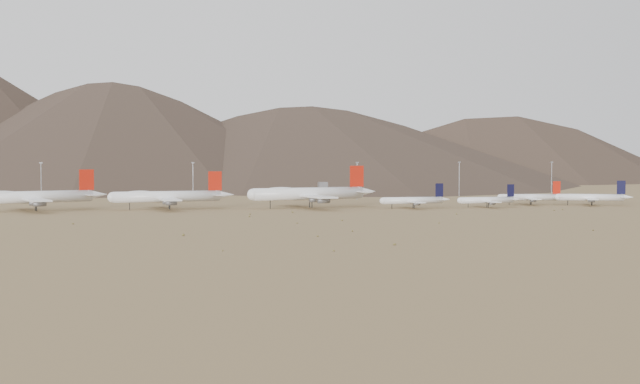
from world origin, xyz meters
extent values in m
plane|color=#A27E53|center=(0.00, 0.00, 0.00)|extent=(3000.00, 3000.00, 0.00)
cylinder|color=white|center=(-144.59, 37.47, 7.55)|extent=(60.37, 27.66, 6.41)
cone|color=white|center=(-112.04, 49.60, 8.03)|extent=(12.48, 9.30, 5.77)
cube|color=white|center=(-145.75, 37.04, 6.59)|extent=(29.15, 56.75, 0.80)
cube|color=white|center=(-116.69, 47.86, 8.19)|extent=(12.77, 22.20, 0.38)
cube|color=red|center=(-117.85, 47.43, 16.44)|extent=(7.76, 3.36, 11.37)
cylinder|color=black|center=(-143.99, 39.40, 2.17)|extent=(0.52, 0.52, 4.34)
cylinder|color=black|center=(-142.87, 36.40, 2.17)|extent=(0.52, 0.52, 4.34)
ellipsoid|color=white|center=(-159.70, 31.84, 9.31)|extent=(20.28, 11.43, 3.85)
cylinder|color=slate|center=(-149.72, 47.69, 5.00)|extent=(6.82, 4.87, 2.88)
cylinder|color=slate|center=(-141.78, 26.38, 5.00)|extent=(6.82, 4.87, 2.88)
cylinder|color=slate|center=(-153.30, 57.28, 5.00)|extent=(6.82, 4.87, 2.88)
cylinder|color=slate|center=(-138.21, 16.79, 5.00)|extent=(6.82, 4.87, 2.88)
cylinder|color=white|center=(-73.84, 37.92, 7.13)|extent=(58.83, 15.34, 6.06)
sphere|color=white|center=(-102.77, 33.24, 7.13)|extent=(5.94, 5.94, 5.94)
cone|color=white|center=(-41.43, 43.16, 7.59)|extent=(11.29, 7.07, 5.45)
cube|color=white|center=(-74.99, 37.73, 6.22)|extent=(17.84, 54.54, 0.76)
cube|color=white|center=(-46.06, 42.41, 7.74)|extent=(8.47, 21.00, 0.36)
cube|color=red|center=(-47.22, 42.22, 15.53)|extent=(7.61, 1.75, 10.75)
cylinder|color=black|center=(-94.09, 34.65, 2.05)|extent=(0.39, 0.39, 4.10)
cylinder|color=black|center=(-72.92, 39.60, 2.05)|extent=(0.49, 0.49, 4.10)
cylinder|color=black|center=(-72.44, 36.61, 2.05)|extent=(0.49, 0.49, 4.10)
ellipsoid|color=white|center=(-88.88, 35.49, 8.80)|extent=(19.24, 7.48, 3.63)
cylinder|color=slate|center=(-76.71, 48.34, 4.72)|extent=(6.22, 3.63, 2.73)
cylinder|color=slate|center=(-73.28, 27.12, 4.72)|extent=(6.22, 3.63, 2.73)
cylinder|color=slate|center=(-78.25, 57.89, 4.72)|extent=(6.22, 3.63, 2.73)
cylinder|color=slate|center=(-71.73, 17.58, 4.72)|extent=(6.22, 3.63, 2.73)
cylinder|color=white|center=(5.54, 36.40, 8.16)|extent=(66.81, 22.72, 6.93)
sphere|color=white|center=(-27.04, 28.41, 8.16)|extent=(6.79, 6.79, 6.79)
cone|color=white|center=(42.03, 45.35, 8.68)|extent=(13.22, 8.94, 6.24)
cube|color=white|center=(4.24, 36.08, 7.12)|extent=(25.08, 62.29, 0.87)
cube|color=white|center=(36.82, 44.07, 8.86)|extent=(11.43, 24.14, 0.42)
cube|color=red|center=(35.52, 43.75, 17.78)|extent=(8.62, 2.68, 12.30)
cylinder|color=black|center=(-17.26, 30.81, 2.35)|extent=(0.45, 0.45, 4.70)
cylinder|color=black|center=(6.43, 38.41, 2.35)|extent=(0.56, 0.56, 4.70)
cylinder|color=black|center=(7.26, 35.04, 2.35)|extent=(0.56, 0.56, 4.70)
ellipsoid|color=white|center=(-11.40, 32.25, 10.07)|extent=(22.09, 10.16, 4.16)
cylinder|color=slate|center=(1.31, 48.03, 5.41)|extent=(7.26, 4.63, 3.12)
cylinder|color=slate|center=(7.17, 24.14, 5.41)|extent=(7.26, 4.63, 3.12)
cylinder|color=slate|center=(-1.33, 58.78, 5.41)|extent=(7.26, 4.63, 3.12)
cylinder|color=slate|center=(9.81, 13.39, 5.41)|extent=(7.26, 4.63, 3.12)
cylinder|color=white|center=(62.30, 20.17, 4.54)|extent=(35.50, 6.25, 3.83)
sphere|color=white|center=(44.68, 18.96, 4.54)|extent=(3.76, 3.76, 3.76)
cone|color=white|center=(82.03, 21.53, 4.83)|extent=(6.58, 3.88, 3.45)
cube|color=white|center=(61.60, 20.13, 3.97)|extent=(7.71, 30.59, 0.48)
cube|color=white|center=(79.22, 21.34, 4.92)|extent=(3.96, 11.69, 0.23)
cube|color=black|center=(78.51, 21.29, 10.24)|extent=(4.60, 0.66, 7.57)
cylinder|color=black|center=(49.97, 19.33, 1.31)|extent=(0.40, 0.40, 2.62)
cylinder|color=black|center=(62.94, 21.18, 1.31)|extent=(0.50, 0.50, 2.62)
cylinder|color=black|center=(63.07, 19.27, 1.31)|extent=(0.50, 0.50, 2.62)
cylinder|color=slate|center=(61.02, 28.58, 3.02)|extent=(3.64, 1.96, 1.73)
cylinder|color=slate|center=(62.18, 11.67, 3.02)|extent=(3.64, 1.96, 1.73)
cylinder|color=white|center=(106.50, 19.74, 4.28)|extent=(33.49, 6.56, 3.62)
sphere|color=white|center=(89.92, 18.26, 4.28)|extent=(3.54, 3.54, 3.54)
cone|color=white|center=(125.07, 21.39, 4.55)|extent=(6.26, 3.77, 3.25)
cube|color=white|center=(105.84, 19.68, 3.74)|extent=(7.84, 28.90, 0.45)
cube|color=white|center=(122.42, 21.16, 4.64)|extent=(3.95, 11.07, 0.22)
cube|color=black|center=(121.76, 21.10, 9.66)|extent=(4.34, 0.71, 7.14)
cylinder|color=black|center=(94.89, 18.70, 1.24)|extent=(0.38, 0.38, 2.47)
cylinder|color=black|center=(107.08, 20.70, 1.24)|extent=(0.48, 0.48, 2.47)
cylinder|color=black|center=(107.24, 18.90, 1.24)|extent=(0.48, 0.48, 2.47)
cylinder|color=slate|center=(105.13, 27.64, 2.84)|extent=(3.46, 1.92, 1.63)
cylinder|color=slate|center=(106.55, 11.72, 2.84)|extent=(3.46, 1.92, 1.63)
cylinder|color=white|center=(142.34, 39.45, 4.63)|extent=(36.24, 8.68, 3.91)
sphere|color=white|center=(124.48, 41.85, 4.63)|extent=(3.83, 3.83, 3.83)
cone|color=white|center=(162.35, 36.76, 4.93)|extent=(6.90, 4.35, 3.52)
cube|color=white|center=(141.63, 39.54, 4.05)|extent=(9.83, 31.39, 0.49)
cube|color=white|center=(159.49, 37.14, 5.03)|extent=(4.78, 12.07, 0.23)
cube|color=red|center=(158.77, 37.24, 10.45)|extent=(4.69, 0.97, 7.72)
cylinder|color=black|center=(129.84, 41.13, 1.34)|extent=(0.41, 0.41, 2.68)
cylinder|color=black|center=(143.19, 40.32, 1.34)|extent=(0.51, 0.51, 2.68)
cylinder|color=black|center=(142.93, 38.38, 1.34)|extent=(0.51, 0.51, 2.68)
cylinder|color=slate|center=(142.78, 48.12, 3.08)|extent=(3.81, 2.23, 1.76)
cylinder|color=slate|center=(140.48, 30.97, 3.08)|extent=(3.81, 2.23, 1.76)
cylinder|color=white|center=(175.74, 27.30, 4.85)|extent=(36.57, 17.68, 4.09)
sphere|color=white|center=(158.21, 34.24, 4.85)|extent=(4.01, 4.01, 4.01)
cone|color=white|center=(195.38, 19.53, 5.16)|extent=(7.67, 5.92, 3.68)
cube|color=white|center=(175.04, 27.58, 4.23)|extent=(17.50, 32.27, 0.51)
cube|color=white|center=(192.57, 20.64, 5.26)|extent=(7.67, 12.67, 0.25)
cube|color=black|center=(191.87, 20.92, 10.93)|extent=(4.69, 2.15, 8.08)
cylinder|color=black|center=(163.47, 32.16, 1.40)|extent=(0.43, 0.43, 2.80)
cylinder|color=black|center=(176.82, 27.98, 1.40)|extent=(0.54, 0.54, 2.80)
cylinder|color=black|center=(176.07, 26.07, 1.40)|extent=(0.54, 0.54, 2.80)
cylinder|color=slate|center=(178.37, 35.99, 3.22)|extent=(4.18, 3.10, 1.84)
cylinder|color=slate|center=(171.71, 19.16, 3.22)|extent=(4.18, 3.10, 1.84)
cube|color=gray|center=(30.00, 120.00, 4.00)|extent=(8.00, 8.00, 8.00)
cube|color=slate|center=(30.00, 120.00, 10.00)|extent=(6.00, 6.00, 4.00)
cylinder|color=gray|center=(-153.69, 126.51, 12.50)|extent=(0.50, 0.50, 25.00)
cube|color=gray|center=(-153.69, 126.51, 25.30)|extent=(2.00, 0.60, 0.80)
cylinder|color=gray|center=(-56.90, 128.56, 12.50)|extent=(0.50, 0.50, 25.00)
cube|color=gray|center=(-56.90, 128.56, 25.30)|extent=(2.00, 0.60, 0.80)
cylinder|color=gray|center=(52.85, 115.75, 12.50)|extent=(0.50, 0.50, 25.00)
cube|color=gray|center=(52.85, 115.75, 25.30)|extent=(2.00, 0.60, 0.80)
cylinder|color=gray|center=(137.16, 145.65, 12.50)|extent=(0.50, 0.50, 25.00)
cube|color=gray|center=(137.16, 145.65, 25.30)|extent=(2.00, 0.60, 0.80)
cylinder|color=gray|center=(203.56, 132.21, 12.50)|extent=(0.50, 0.50, 25.00)
cube|color=gray|center=(203.56, 132.21, 25.30)|extent=(2.00, 0.60, 0.80)
ellipsoid|color=olive|center=(4.22, -59.18, 0.32)|extent=(0.87, 0.87, 0.65)
ellipsoid|color=olive|center=(-20.12, -128.96, 0.29)|extent=(0.80, 0.80, 0.57)
ellipsoid|color=olive|center=(42.95, -80.56, 0.24)|extent=(0.60, 0.60, 0.49)
ellipsoid|color=olive|center=(-18.20, -70.24, 0.25)|extent=(0.75, 0.75, 0.50)
ellipsoid|color=olive|center=(69.68, -30.08, 0.32)|extent=(0.81, 0.81, 0.63)
ellipsoid|color=olive|center=(-113.76, -55.28, 0.28)|extent=(1.04, 1.04, 0.56)
ellipsoid|color=olive|center=(131.74, -12.78, 0.25)|extent=(0.98, 0.98, 0.50)
ellipsoid|color=olive|center=(-9.75, -1.97, 0.42)|extent=(1.06, 1.06, 0.85)
ellipsoid|color=olive|center=(91.00, -125.04, 0.23)|extent=(0.71, 0.71, 0.46)
ellipsoid|color=olive|center=(-67.97, -116.70, 0.44)|extent=(1.03, 1.03, 0.88)
ellipsoid|color=olive|center=(-0.36, -160.87, 0.33)|extent=(1.07, 1.07, 0.67)
ellipsoid|color=olive|center=(139.16, -7.99, 0.30)|extent=(0.78, 0.78, 0.60)
ellipsoid|color=olive|center=(-32.81, -11.35, 0.28)|extent=(1.04, 1.04, 0.56)
ellipsoid|color=olive|center=(-23.46, -173.97, 0.23)|extent=(0.71, 0.71, 0.47)
ellipsoid|color=olive|center=(-34.76, -27.25, 0.39)|extent=(0.90, 0.90, 0.78)
ellipsoid|color=olive|center=(-3.09, -111.58, 0.30)|extent=(0.69, 0.69, 0.61)
ellipsoid|color=olive|center=(-56.88, -167.36, 0.21)|extent=(0.50, 0.50, 0.42)
camera|label=1|loc=(-73.22, -413.55, 28.85)|focal=45.00mm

